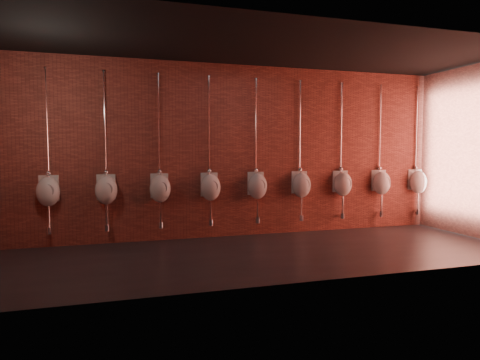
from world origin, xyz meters
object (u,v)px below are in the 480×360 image
(urinal_1, at_px, (48,191))
(urinal_6, at_px, (301,184))
(urinal_3, at_px, (160,188))
(urinal_4, at_px, (210,187))
(urinal_9, at_px, (418,181))
(urinal_5, at_px, (257,185))
(urinal_7, at_px, (343,183))
(urinal_2, at_px, (106,189))
(urinal_8, at_px, (381,182))

(urinal_1, bearing_deg, urinal_6, 0.00)
(urinal_3, xyz_separation_m, urinal_4, (0.91, 0.00, 0.00))
(urinal_4, distance_m, urinal_9, 4.53)
(urinal_5, bearing_deg, urinal_6, 0.00)
(urinal_3, height_order, urinal_7, same)
(urinal_2, xyz_separation_m, urinal_6, (3.62, 0.00, 0.00))
(urinal_9, bearing_deg, urinal_6, 180.00)
(urinal_4, height_order, urinal_6, same)
(urinal_2, bearing_deg, urinal_6, 0.00)
(urinal_5, xyz_separation_m, urinal_9, (3.62, 0.00, 0.00))
(urinal_4, bearing_deg, urinal_9, 0.00)
(urinal_3, relative_size, urinal_7, 1.00)
(urinal_2, bearing_deg, urinal_9, 0.00)
(urinal_2, distance_m, urinal_7, 4.53)
(urinal_4, relative_size, urinal_6, 1.00)
(urinal_4, relative_size, urinal_5, 1.00)
(urinal_2, distance_m, urinal_9, 6.34)
(urinal_5, height_order, urinal_9, same)
(urinal_2, xyz_separation_m, urinal_7, (4.53, 0.00, 0.00))
(urinal_3, relative_size, urinal_4, 1.00)
(urinal_1, distance_m, urinal_6, 4.53)
(urinal_7, relative_size, urinal_8, 1.00)
(urinal_2, relative_size, urinal_9, 1.00)
(urinal_8, xyz_separation_m, urinal_9, (0.91, 0.00, 0.00))
(urinal_7, bearing_deg, urinal_9, 0.00)
(urinal_7, distance_m, urinal_8, 0.91)
(urinal_3, xyz_separation_m, urinal_5, (1.81, 0.00, 0.00))
(urinal_2, xyz_separation_m, urinal_9, (6.34, 0.00, 0.00))
(urinal_1, bearing_deg, urinal_5, 0.00)
(urinal_3, distance_m, urinal_7, 3.62)
(urinal_4, xyz_separation_m, urinal_9, (4.53, 0.00, 0.00))
(urinal_8, bearing_deg, urinal_7, 180.00)
(urinal_8, bearing_deg, urinal_4, 180.00)
(urinal_1, relative_size, urinal_5, 1.00)
(urinal_1, height_order, urinal_2, same)
(urinal_2, bearing_deg, urinal_8, 0.00)
(urinal_1, xyz_separation_m, urinal_3, (1.81, 0.00, 0.00))
(urinal_3, height_order, urinal_4, same)
(urinal_1, relative_size, urinal_4, 1.00)
(urinal_1, height_order, urinal_8, same)
(urinal_5, distance_m, urinal_8, 2.72)
(urinal_6, bearing_deg, urinal_7, 0.00)
(urinal_2, distance_m, urinal_8, 5.43)
(urinal_3, bearing_deg, urinal_9, 0.00)
(urinal_4, distance_m, urinal_7, 2.72)
(urinal_4, xyz_separation_m, urinal_6, (1.81, 0.00, 0.00))
(urinal_4, height_order, urinal_8, same)
(urinal_2, xyz_separation_m, urinal_4, (1.81, 0.00, 0.00))
(urinal_6, xyz_separation_m, urinal_7, (0.91, 0.00, 0.00))
(urinal_1, bearing_deg, urinal_4, 0.00)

